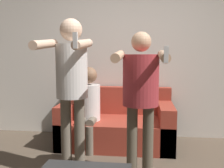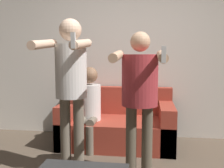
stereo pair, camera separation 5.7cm
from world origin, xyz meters
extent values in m
cube|color=silver|center=(0.00, 1.96, 1.35)|extent=(6.40, 0.06, 2.70)
cube|color=#9E3828|center=(-0.19, 1.45, 0.19)|extent=(1.59, 0.88, 0.38)
cube|color=#9E3828|center=(-0.19, 1.81, 0.59)|extent=(1.59, 0.16, 0.42)
cube|color=#9E3828|center=(-0.89, 1.45, 0.31)|extent=(0.20, 0.88, 0.61)
cube|color=#9E3828|center=(0.50, 1.45, 0.31)|extent=(0.20, 0.88, 0.61)
cylinder|color=#6B6051|center=(-0.62, 0.40, 0.43)|extent=(0.11, 0.11, 0.86)
cylinder|color=#6B6051|center=(-0.47, 0.40, 0.43)|extent=(0.11, 0.11, 0.86)
cylinder|color=silver|center=(-0.55, 0.40, 1.14)|extent=(0.32, 0.32, 0.55)
sphere|color=beige|center=(-0.55, 0.40, 1.55)|extent=(0.23, 0.23, 0.23)
cylinder|color=beige|center=(-0.73, 0.14, 1.40)|extent=(0.08, 0.53, 0.12)
cylinder|color=beige|center=(-0.37, 0.14, 1.40)|extent=(0.08, 0.53, 0.12)
cube|color=white|center=(-0.37, -0.12, 1.42)|extent=(0.04, 0.04, 0.13)
cylinder|color=brown|center=(0.08, 0.40, 0.40)|extent=(0.11, 0.11, 0.80)
cylinder|color=brown|center=(0.24, 0.40, 0.40)|extent=(0.11, 0.11, 0.80)
cylinder|color=#9E2D33|center=(0.16, 0.40, 1.05)|extent=(0.36, 0.36, 0.51)
sphere|color=tan|center=(0.16, 0.40, 1.43)|extent=(0.20, 0.20, 0.20)
cylinder|color=tan|center=(-0.04, 0.14, 1.29)|extent=(0.08, 0.53, 0.11)
cylinder|color=tan|center=(0.36, 0.14, 1.29)|extent=(0.08, 0.53, 0.11)
cube|color=white|center=(0.36, -0.13, 1.31)|extent=(0.04, 0.04, 0.13)
cylinder|color=#6B6051|center=(-0.64, 1.03, 0.19)|extent=(0.11, 0.11, 0.38)
cylinder|color=#6B6051|center=(-0.50, 1.03, 0.19)|extent=(0.11, 0.11, 0.38)
cylinder|color=#6B6051|center=(-0.64, 1.19, 0.41)|extent=(0.11, 0.32, 0.11)
cylinder|color=#6B6051|center=(-0.50, 1.19, 0.41)|extent=(0.11, 0.32, 0.11)
cylinder|color=silver|center=(-0.57, 1.35, 0.63)|extent=(0.31, 0.31, 0.50)
sphere|color=brown|center=(-0.57, 1.35, 1.02)|extent=(0.23, 0.23, 0.23)
camera|label=1|loc=(0.19, -2.21, 1.32)|focal=42.00mm
camera|label=2|loc=(0.24, -2.20, 1.32)|focal=42.00mm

